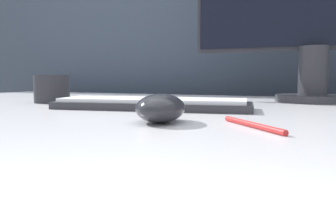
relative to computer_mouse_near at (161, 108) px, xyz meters
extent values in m
cube|color=#333D4C|center=(-0.04, 0.93, -0.10)|extent=(5.00, 0.03, 1.35)
ellipsoid|color=#232328|center=(0.00, 0.00, 0.00)|extent=(0.09, 0.12, 0.05)
cube|color=#28282D|center=(-0.10, 0.19, -0.01)|extent=(0.45, 0.19, 0.02)
cube|color=silver|center=(-0.10, 0.19, 0.00)|extent=(0.42, 0.17, 0.01)
cylinder|color=#28282D|center=(0.24, 0.55, -0.01)|extent=(0.20, 0.20, 0.02)
cylinder|color=#28282D|center=(0.24, 0.55, 0.07)|extent=(0.08, 0.08, 0.14)
cylinder|color=#232328|center=(-0.44, 0.26, 0.02)|extent=(0.10, 0.10, 0.08)
cylinder|color=red|center=(0.14, 0.00, -0.02)|extent=(0.10, 0.12, 0.01)
camera|label=1|loc=(0.20, -0.47, 0.05)|focal=35.00mm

